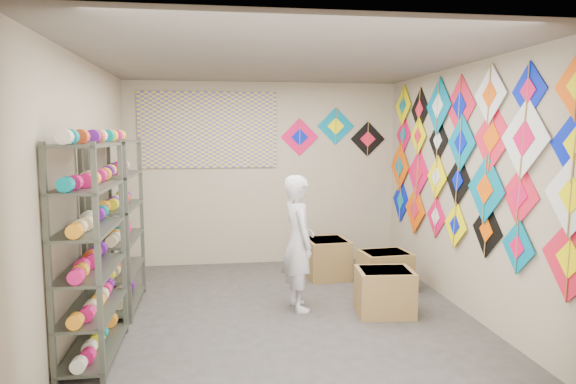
{
  "coord_description": "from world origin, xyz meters",
  "views": [
    {
      "loc": [
        -0.7,
        -5.36,
        1.97
      ],
      "look_at": [
        0.1,
        0.3,
        1.3
      ],
      "focal_mm": 32.0,
      "sensor_mm": 36.0,
      "label": 1
    }
  ],
  "objects": [
    {
      "name": "ground",
      "position": [
        0.0,
        0.0,
        0.0
      ],
      "size": [
        4.5,
        4.5,
        0.0
      ],
      "primitive_type": "plane",
      "color": "#35322E"
    },
    {
      "name": "room_walls",
      "position": [
        0.0,
        0.0,
        1.64
      ],
      "size": [
        4.5,
        4.5,
        4.5
      ],
      "color": "tan",
      "rests_on": "ground"
    },
    {
      "name": "shelf_rack_front",
      "position": [
        -1.78,
        -0.85,
        0.95
      ],
      "size": [
        0.4,
        1.1,
        1.9
      ],
      "primitive_type": "cube",
      "color": "#4C5147",
      "rests_on": "ground"
    },
    {
      "name": "shelf_rack_back",
      "position": [
        -1.78,
        0.45,
        0.95
      ],
      "size": [
        0.4,
        1.1,
        1.9
      ],
      "primitive_type": "cube",
      "color": "#4C5147",
      "rests_on": "ground"
    },
    {
      "name": "string_spools",
      "position": [
        -1.78,
        -0.2,
        1.05
      ],
      "size": [
        0.12,
        2.36,
        0.12
      ],
      "color": "#E9156C",
      "rests_on": "ground"
    },
    {
      "name": "kite_wall_display",
      "position": [
        1.98,
        -0.01,
        1.65
      ],
      "size": [
        0.06,
        4.39,
        2.05
      ],
      "color": "red",
      "rests_on": "room_walls"
    },
    {
      "name": "back_wall_kites",
      "position": [
        1.06,
        2.24,
        1.94
      ],
      "size": [
        1.61,
        0.02,
        0.75
      ],
      "color": "#E5094A",
      "rests_on": "room_walls"
    },
    {
      "name": "poster",
      "position": [
        -0.8,
        2.23,
        2.0
      ],
      "size": [
        2.0,
        0.01,
        1.1
      ],
      "primitive_type": "cube",
      "color": "#624698",
      "rests_on": "room_walls"
    },
    {
      "name": "shopkeeper",
      "position": [
        0.2,
        0.14,
        0.75
      ],
      "size": [
        0.65,
        0.52,
        1.5
      ],
      "primitive_type": "imported",
      "rotation": [
        0.0,
        0.0,
        1.72
      ],
      "color": "silver",
      "rests_on": "ground"
    },
    {
      "name": "carton_a",
      "position": [
        1.09,
        -0.16,
        0.25
      ],
      "size": [
        0.63,
        0.54,
        0.49
      ],
      "primitive_type": "cube",
      "rotation": [
        0.0,
        0.0,
        -0.09
      ],
      "color": "olive",
      "rests_on": "ground"
    },
    {
      "name": "carton_b",
      "position": [
        1.38,
        0.66,
        0.24
      ],
      "size": [
        0.63,
        0.54,
        0.49
      ],
      "primitive_type": "cube",
      "rotation": [
        0.0,
        0.0,
        0.09
      ],
      "color": "olive",
      "rests_on": "ground"
    },
    {
      "name": "carton_c",
      "position": [
        0.77,
        1.32,
        0.26
      ],
      "size": [
        0.59,
        0.64,
        0.52
      ],
      "primitive_type": "cube",
      "rotation": [
        0.0,
        0.0,
        0.08
      ],
      "color": "olive",
      "rests_on": "ground"
    }
  ]
}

